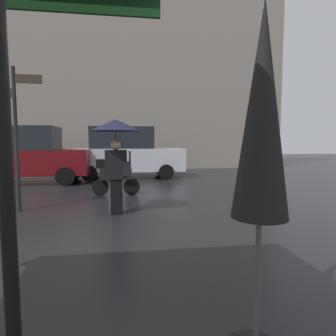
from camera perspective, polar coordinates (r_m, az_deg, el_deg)
The scene contains 8 objects.
ground_plane at distance 3.09m, azimuth -20.68°, elevation -24.06°, with size 60.00×60.00×0.00m, color black.
folded_patio_umbrella_near at distance 2.00m, azimuth 17.99°, elevation 8.60°, with size 0.42×0.42×2.41m.
pedestrian_with_umbrella at distance 5.97m, azimuth -10.21°, elevation 5.79°, with size 1.04×1.04×1.94m.
parked_scooter at distance 8.19m, azimuth -10.52°, elevation -1.49°, with size 1.32×0.32×1.23m.
parked_car_left at distance 11.58m, azimuth -25.61°, elevation 2.34°, with size 4.09×1.98×2.04m.
parked_car_right at distance 12.10m, azimuth -8.24°, elevation 2.96°, with size 4.56×1.91×2.09m.
street_signpost at distance 6.95m, azimuth -27.78°, elevation 7.54°, with size 1.08×0.08×3.05m.
building_block at distance 17.44m, azimuth -10.89°, elevation 21.82°, with size 18.94×2.12×13.01m, color gray.
Camera 1 is at (0.62, -2.64, 1.49)m, focal length 30.95 mm.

